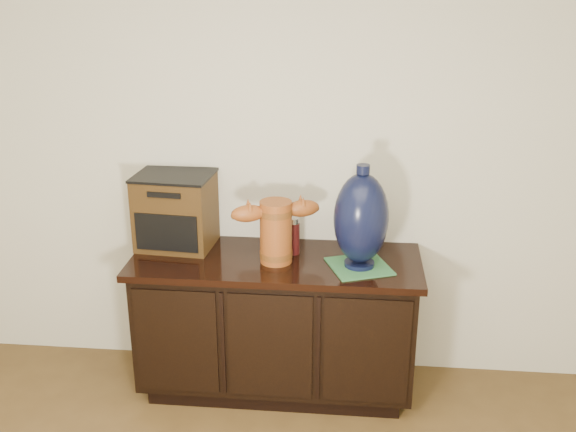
# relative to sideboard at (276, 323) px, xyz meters

# --- Properties ---
(sideboard) EXTENTS (1.46, 0.56, 0.75)m
(sideboard) POSITION_rel_sideboard_xyz_m (0.00, 0.00, 0.00)
(sideboard) COLOR black
(sideboard) RESTS_ON ground
(terracotta_vessel) EXTENTS (0.44, 0.23, 0.32)m
(terracotta_vessel) POSITION_rel_sideboard_xyz_m (0.01, -0.03, 0.55)
(terracotta_vessel) COLOR #9D4E1C
(terracotta_vessel) RESTS_ON sideboard
(tv_radio) EXTENTS (0.41, 0.34, 0.39)m
(tv_radio) POSITION_rel_sideboard_xyz_m (-0.53, 0.13, 0.56)
(tv_radio) COLOR #3A250E
(tv_radio) RESTS_ON sideboard
(green_mat) EXTENTS (0.35, 0.35, 0.01)m
(green_mat) POSITION_rel_sideboard_xyz_m (0.42, -0.06, 0.37)
(green_mat) COLOR #316E3D
(green_mat) RESTS_ON sideboard
(lamp_base) EXTENTS (0.34, 0.34, 0.51)m
(lamp_base) POSITION_rel_sideboard_xyz_m (0.42, -0.06, 0.62)
(lamp_base) COLOR black
(lamp_base) RESTS_ON green_mat
(spray_can) EXTENTS (0.07, 0.07, 0.19)m
(spray_can) POSITION_rel_sideboard_xyz_m (0.08, 0.08, 0.46)
(spray_can) COLOR #530E0E
(spray_can) RESTS_ON sideboard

